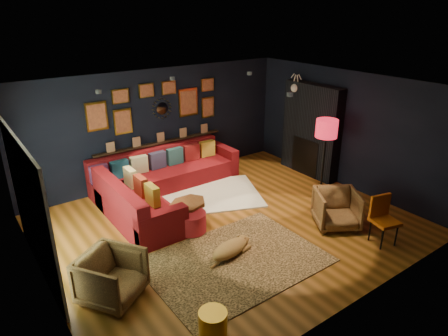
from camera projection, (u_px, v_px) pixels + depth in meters
floor at (229, 225)px, 7.60m from camera, size 6.50×6.50×0.00m
room_walls at (229, 146)px, 7.00m from camera, size 6.50×6.50×6.50m
sectional at (156, 185)px, 8.50m from camera, size 3.41×2.69×0.86m
ledge at (161, 142)px, 9.26m from camera, size 3.20×0.12×0.04m
gallery_wall at (157, 105)px, 8.95m from camera, size 3.15×0.04×1.02m
sunburst_mirror at (162, 109)px, 9.05m from camera, size 0.47×0.16×0.47m
fireplace at (311, 133)px, 9.56m from camera, size 0.31×1.60×2.20m
deer_head at (300, 87)px, 9.57m from camera, size 0.50×0.28×0.45m
sliding_door at (31, 208)px, 5.90m from camera, size 0.06×2.80×2.20m
ceiling_spots at (204, 84)px, 7.23m from camera, size 3.30×2.50×0.06m
shag_rug at (206, 195)px, 8.75m from camera, size 2.75×2.41×0.03m
leopard_rug at (235, 261)px, 6.52m from camera, size 2.81×2.01×0.02m
coffee_table at (188, 206)px, 7.52m from camera, size 0.97×0.84×0.41m
pouf at (191, 222)px, 7.29m from camera, size 0.55×0.55×0.36m
armchair_left at (111, 275)px, 5.56m from camera, size 1.05×1.03×0.80m
armchair_right at (337, 207)px, 7.42m from camera, size 1.02×1.01×0.78m
gold_stool at (213, 327)px, 4.89m from camera, size 0.36×0.36×0.45m
orange_chair at (383, 216)px, 6.89m from camera, size 0.50×0.50×0.86m
floor_lamp at (326, 132)px, 8.38m from camera, size 0.46×0.46×1.67m
dog at (230, 247)px, 6.59m from camera, size 1.13×0.72×0.33m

